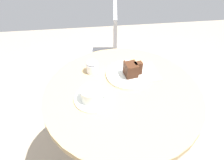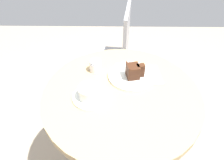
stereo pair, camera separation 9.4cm
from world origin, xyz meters
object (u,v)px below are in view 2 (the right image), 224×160
at_px(saucer, 91,96).
at_px(fork, 118,70).
at_px(cake_plate, 131,76).
at_px(teaspoon, 96,103).
at_px(cake_slice, 134,71).
at_px(sugar_pot, 95,65).
at_px(napkin, 144,75).
at_px(coffee_cup, 90,92).
at_px(cafe_chair, 115,52).

distance_m(saucer, fork, 0.22).
bearing_deg(cake_plate, teaspoon, -129.27).
height_order(cake_slice, sugar_pot, cake_slice).
height_order(saucer, cake_plate, cake_plate).
distance_m(saucer, cake_plate, 0.24).
distance_m(saucer, teaspoon, 0.06).
xyz_separation_m(fork, napkin, (0.13, -0.02, -0.01)).
bearing_deg(napkin, fork, 170.73).
bearing_deg(cake_plate, saucer, -141.92).
relative_size(cake_slice, napkin, 0.50).
relative_size(coffee_cup, cake_plate, 0.55).
height_order(teaspoon, napkin, teaspoon).
height_order(coffee_cup, sugar_pot, sugar_pot).
xyz_separation_m(cake_slice, cafe_chair, (-0.10, 0.60, -0.28)).
bearing_deg(fork, cafe_chair, -3.10).
xyz_separation_m(saucer, napkin, (0.26, 0.16, -0.00)).
bearing_deg(fork, cake_plate, -121.66).
bearing_deg(cake_slice, napkin, 23.64).
xyz_separation_m(teaspoon, cake_slice, (0.17, 0.18, 0.04)).
height_order(coffee_cup, cake_plate, coffee_cup).
relative_size(napkin, cafe_chair, 0.22).
bearing_deg(coffee_cup, teaspoon, -54.10).
xyz_separation_m(cake_slice, napkin, (0.06, 0.02, -0.04)).
height_order(napkin, cafe_chair, cafe_chair).
bearing_deg(cake_plate, sugar_pot, 165.01).
bearing_deg(sugar_pot, cake_plate, -14.99).
bearing_deg(teaspoon, saucer, -111.93).
bearing_deg(fork, coffee_cup, 140.16).
height_order(saucer, coffee_cup, coffee_cup).
relative_size(fork, napkin, 0.82).
bearing_deg(sugar_pot, saucer, -92.14).
distance_m(fork, cafe_chair, 0.61).
distance_m(teaspoon, cake_plate, 0.26).
bearing_deg(cake_slice, teaspoon, -133.30).
bearing_deg(sugar_pot, teaspoon, -85.03).
xyz_separation_m(coffee_cup, cafe_chair, (0.11, 0.74, -0.27)).
bearing_deg(cake_plate, cafe_chair, 98.17).
xyz_separation_m(cake_slice, sugar_pot, (-0.20, 0.06, -0.01)).
bearing_deg(napkin, coffee_cup, -147.72).
distance_m(saucer, coffee_cup, 0.03).
height_order(napkin, sugar_pot, sugar_pot).
height_order(coffee_cup, teaspoon, coffee_cup).
height_order(coffee_cup, cafe_chair, cafe_chair).
height_order(cake_plate, sugar_pot, sugar_pot).
relative_size(saucer, napkin, 0.89).
bearing_deg(saucer, napkin, 31.77).
height_order(teaspoon, cake_plate, teaspoon).
bearing_deg(teaspoon, cafe_chair, -148.41).
height_order(cake_slice, napkin, cake_slice).
distance_m(cake_plate, cafe_chair, 0.64).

